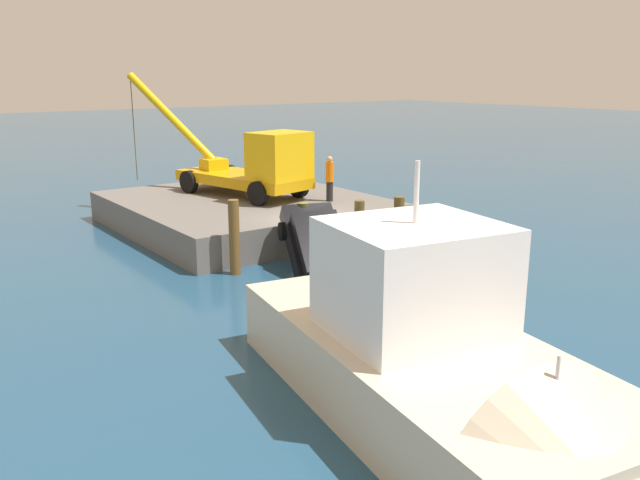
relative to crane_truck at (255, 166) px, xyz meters
name	(u,v)px	position (x,y,z in m)	size (l,w,h in m)	color
ground	(316,252)	(5.12, -0.44, -2.65)	(200.00, 200.00, 0.00)	navy
dock	(244,212)	(-0.23, -0.44, -2.02)	(10.88, 9.84, 1.26)	slate
crane_truck	(255,166)	(0.00, 0.00, 0.00)	(9.33, 4.74, 5.27)	orange
dock_worker	(330,178)	(2.57, 2.09, -0.41)	(0.34, 0.34, 1.89)	black
salvaged_car	(319,256)	(7.41, -1.99, -2.01)	(4.10, 2.98, 3.29)	black
moored_yacht	(471,415)	(17.36, -5.94, -2.04)	(11.62, 5.82, 6.57)	beige
piling_near	(234,237)	(5.73, -4.22, -1.39)	(0.36, 0.36, 2.52)	brown
piling_mid	(303,233)	(5.93, -1.61, -1.58)	(0.39, 0.39, 2.14)	brown
piling_far	(359,225)	(5.76, 1.08, -1.70)	(0.38, 0.38, 1.89)	brown
piling_end	(399,220)	(5.82, 3.05, -1.73)	(0.41, 0.41, 1.82)	brown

